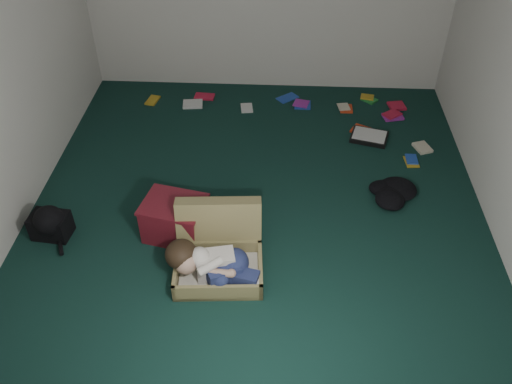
{
  "coord_description": "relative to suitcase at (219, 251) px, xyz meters",
  "views": [
    {
      "loc": [
        0.18,
        -3.53,
        3.24
      ],
      "look_at": [
        0.0,
        -0.15,
        0.35
      ],
      "focal_mm": 38.0,
      "sensor_mm": 36.0,
      "label": 1
    }
  ],
  "objects": [
    {
      "name": "backpack",
      "position": [
        -1.43,
        0.25,
        -0.03
      ],
      "size": [
        0.42,
        0.35,
        0.23
      ],
      "primitive_type": null,
      "rotation": [
        0.0,
        0.0,
        -0.11
      ],
      "color": "black",
      "rests_on": "floor"
    },
    {
      "name": "book_scatter",
      "position": [
        0.79,
        2.26,
        -0.14
      ],
      "size": [
        3.11,
        1.39,
        0.02
      ],
      "color": "gold",
      "rests_on": "floor"
    },
    {
      "name": "paper_tray",
      "position": [
        1.38,
        1.81,
        -0.12
      ],
      "size": [
        0.43,
        0.36,
        0.05
      ],
      "rotation": [
        0.0,
        0.0,
        -0.27
      ],
      "color": "black",
      "rests_on": "floor"
    },
    {
      "name": "floor",
      "position": [
        0.27,
        0.63,
        -0.15
      ],
      "size": [
        4.5,
        4.5,
        0.0
      ],
      "primitive_type": "plane",
      "color": "#102E27",
      "rests_on": "ground"
    },
    {
      "name": "clothing_pile",
      "position": [
        1.53,
        0.89,
        -0.08
      ],
      "size": [
        0.45,
        0.39,
        0.13
      ],
      "primitive_type": null,
      "rotation": [
        0.0,
        0.0,
        -0.15
      ],
      "color": "black",
      "rests_on": "floor"
    },
    {
      "name": "suitcase",
      "position": [
        0.0,
        0.0,
        0.0
      ],
      "size": [
        0.72,
        0.7,
        0.49
      ],
      "rotation": [
        0.0,
        0.0,
        0.07
      ],
      "color": "#8E824E",
      "rests_on": "floor"
    },
    {
      "name": "wall_front",
      "position": [
        0.27,
        -1.62,
        1.15
      ],
      "size": [
        4.5,
        0.0,
        4.5
      ],
      "primitive_type": "plane",
      "rotation": [
        -1.57,
        0.0,
        0.0
      ],
      "color": "white",
      "rests_on": "ground"
    },
    {
      "name": "maroon_bin",
      "position": [
        -0.4,
        0.32,
        0.02
      ],
      "size": [
        0.57,
        0.49,
        0.34
      ],
      "rotation": [
        0.0,
        0.0,
        -0.22
      ],
      "color": "maroon",
      "rests_on": "floor"
    },
    {
      "name": "person",
      "position": [
        -0.03,
        -0.17,
        0.04
      ],
      "size": [
        0.74,
        0.35,
        0.31
      ],
      "rotation": [
        0.0,
        0.0,
        0.07
      ],
      "color": "white",
      "rests_on": "suitcase"
    }
  ]
}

